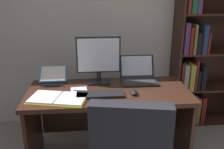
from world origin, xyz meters
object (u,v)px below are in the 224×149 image
Objects in this scene: desk at (108,107)px; laptop at (138,76)px; open_binder at (58,98)px; pen at (81,91)px; keyboard at (100,94)px; monitor at (99,60)px; computer_mouse at (134,92)px; notepad at (79,92)px; reading_stand_with_book at (53,76)px; bookshelf at (204,39)px.

desk is 0.44m from laptop.
pen is at bearing 50.82° from open_binder.
keyboard is 0.37m from open_binder.
computer_mouse is (0.30, -0.33, -0.21)m from monitor.
desk is 0.30m from keyboard.
notepad is at bearing 152.72° from keyboard.
pen is (0.29, -0.27, -0.06)m from reading_stand_with_book.
computer_mouse is at bearing -11.33° from notepad.
desk is 0.55m from open_binder.
notepad is at bearing 180.00° from pen.
notepad is (-0.19, -0.23, -0.23)m from monitor.
open_binder is at bearing -142.41° from pen.
monitor is 4.49× the size of computer_mouse.
pen is (-0.17, 0.10, 0.00)m from keyboard.
bookshelf is at bearing 26.68° from desk.
monitor is at bearing 50.11° from notepad.
keyboard is at bearing 21.07° from open_binder.
laptop is 2.56× the size of pen.
keyboard is at bearing -90.00° from monitor.
bookshelf is at bearing 27.31° from laptop.
pen is at bearing 150.06° from keyboard.
bookshelf is 4.89× the size of monitor.
computer_mouse is at bearing -47.41° from monitor.
bookshelf is 1.63m from notepad.
monitor is 1.79× the size of reading_stand_with_book.
reading_stand_with_book is (-0.46, 0.37, 0.06)m from keyboard.
computer_mouse is at bearing -11.80° from pen.
reading_stand_with_book is at bearing 136.48° from pen.
monitor is at bearing -5.34° from reading_stand_with_book.
desk is 7.18× the size of notepad.
reading_stand_with_book reaches higher than computer_mouse.
monitor reaches higher than laptop.
desk is at bearing 66.47° from keyboard.
monitor is 0.49m from computer_mouse.
bookshelf reaches higher than reading_stand_with_book.
bookshelf is at bearing 25.08° from notepad.
reading_stand_with_book is (-0.86, 0.03, 0.02)m from laptop.
open_binder is 0.24m from pen.
monitor is 1.30× the size of laptop.
open_binder is at bearing -175.69° from computer_mouse.
notepad is (-0.49, 0.10, -0.02)m from computer_mouse.
open_binder is at bearing -172.16° from keyboard.
monitor is at bearing 59.25° from open_binder.
bookshelf is at bearing 40.24° from open_binder.
bookshelf is at bearing 13.35° from reading_stand_with_book.
reading_stand_with_book reaches higher than notepad.
keyboard is (0.00, -0.33, -0.22)m from monitor.
reading_stand_with_book is (-1.71, -0.41, -0.26)m from bookshelf.
bookshelf reaches higher than monitor.
bookshelf is at bearing 25.39° from pen.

